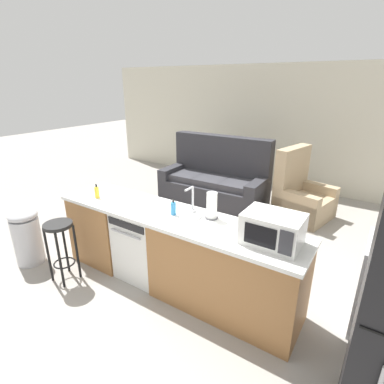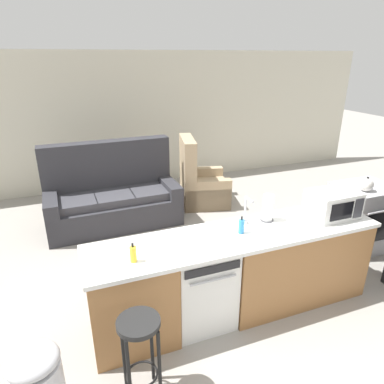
{
  "view_description": "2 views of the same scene",
  "coord_description": "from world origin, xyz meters",
  "px_view_note": "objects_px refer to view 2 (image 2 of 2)",
  "views": [
    {
      "loc": [
        1.95,
        -2.33,
        2.24
      ],
      "look_at": [
        -0.05,
        0.71,
        0.9
      ],
      "focal_mm": 28.0,
      "sensor_mm": 36.0,
      "label": 1
    },
    {
      "loc": [
        -1.31,
        -2.56,
        2.5
      ],
      "look_at": [
        -0.02,
        0.83,
        1.05
      ],
      "focal_mm": 32.0,
      "sensor_mm": 36.0,
      "label": 2
    }
  ],
  "objects_px": {
    "stove_range": "(361,217)",
    "couch": "(112,198)",
    "dishwasher": "(200,284)",
    "microwave": "(333,204)",
    "paper_towel_roll": "(268,208)",
    "armchair": "(199,185)",
    "bar_stool": "(140,343)",
    "soap_bottle": "(241,226)",
    "kettle": "(367,185)",
    "dish_soap_bottle": "(133,254)"
  },
  "relations": [
    {
      "from": "paper_towel_roll",
      "to": "bar_stool",
      "type": "distance_m",
      "value": 1.8
    },
    {
      "from": "stove_range",
      "to": "armchair",
      "type": "distance_m",
      "value": 2.67
    },
    {
      "from": "stove_range",
      "to": "armchair",
      "type": "xyz_separation_m",
      "value": [
        -1.5,
        2.21,
        -0.1
      ]
    },
    {
      "from": "microwave",
      "to": "paper_towel_roll",
      "type": "height_order",
      "value": "paper_towel_roll"
    },
    {
      "from": "soap_bottle",
      "to": "couch",
      "type": "distance_m",
      "value": 2.76
    },
    {
      "from": "dishwasher",
      "to": "armchair",
      "type": "xyz_separation_m",
      "value": [
        1.1,
        2.75,
        -0.07
      ]
    },
    {
      "from": "paper_towel_roll",
      "to": "armchair",
      "type": "height_order",
      "value": "armchair"
    },
    {
      "from": "dish_soap_bottle",
      "to": "kettle",
      "type": "bearing_deg",
      "value": 9.87
    },
    {
      "from": "microwave",
      "to": "kettle",
      "type": "xyz_separation_m",
      "value": [
        0.92,
        0.42,
        -0.05
      ]
    },
    {
      "from": "stove_range",
      "to": "couch",
      "type": "height_order",
      "value": "couch"
    },
    {
      "from": "microwave",
      "to": "bar_stool",
      "type": "xyz_separation_m",
      "value": [
        -2.24,
        -0.63,
        -0.5
      ]
    },
    {
      "from": "dish_soap_bottle",
      "to": "armchair",
      "type": "xyz_separation_m",
      "value": [
        1.75,
        2.87,
        -0.62
      ]
    },
    {
      "from": "paper_towel_roll",
      "to": "kettle",
      "type": "xyz_separation_m",
      "value": [
        1.62,
        0.27,
        -0.05
      ]
    },
    {
      "from": "microwave",
      "to": "armchair",
      "type": "distance_m",
      "value": 2.87
    },
    {
      "from": "soap_bottle",
      "to": "armchair",
      "type": "bearing_deg",
      "value": 76.22
    },
    {
      "from": "bar_stool",
      "to": "soap_bottle",
      "type": "bearing_deg",
      "value": 28.65
    },
    {
      "from": "dishwasher",
      "to": "soap_bottle",
      "type": "bearing_deg",
      "value": 0.82
    },
    {
      "from": "microwave",
      "to": "paper_towel_roll",
      "type": "bearing_deg",
      "value": 167.38
    },
    {
      "from": "stove_range",
      "to": "soap_bottle",
      "type": "xyz_separation_m",
      "value": [
        -2.17,
        -0.54,
        0.52
      ]
    },
    {
      "from": "kettle",
      "to": "bar_stool",
      "type": "xyz_separation_m",
      "value": [
        -3.17,
        -1.05,
        -0.45
      ]
    },
    {
      "from": "armchair",
      "to": "stove_range",
      "type": "bearing_deg",
      "value": -55.81
    },
    {
      "from": "dishwasher",
      "to": "kettle",
      "type": "bearing_deg",
      "value": 9.85
    },
    {
      "from": "paper_towel_roll",
      "to": "kettle",
      "type": "distance_m",
      "value": 1.65
    },
    {
      "from": "bar_stool",
      "to": "armchair",
      "type": "distance_m",
      "value": 3.85
    },
    {
      "from": "dishwasher",
      "to": "microwave",
      "type": "xyz_separation_m",
      "value": [
        1.51,
        -0.0,
        0.62
      ]
    },
    {
      "from": "paper_towel_roll",
      "to": "soap_bottle",
      "type": "height_order",
      "value": "paper_towel_roll"
    },
    {
      "from": "stove_range",
      "to": "couch",
      "type": "distance_m",
      "value": 3.66
    },
    {
      "from": "paper_towel_roll",
      "to": "armchair",
      "type": "relative_size",
      "value": 0.24
    },
    {
      "from": "armchair",
      "to": "couch",
      "type": "bearing_deg",
      "value": -172.81
    },
    {
      "from": "microwave",
      "to": "couch",
      "type": "distance_m",
      "value": 3.29
    },
    {
      "from": "dishwasher",
      "to": "stove_range",
      "type": "distance_m",
      "value": 2.66
    },
    {
      "from": "stove_range",
      "to": "dishwasher",
      "type": "bearing_deg",
      "value": -168.09
    },
    {
      "from": "stove_range",
      "to": "paper_towel_roll",
      "type": "height_order",
      "value": "paper_towel_roll"
    },
    {
      "from": "dishwasher",
      "to": "microwave",
      "type": "distance_m",
      "value": 1.63
    },
    {
      "from": "bar_stool",
      "to": "armchair",
      "type": "bearing_deg",
      "value": 61.53
    },
    {
      "from": "dish_soap_bottle",
      "to": "armchair",
      "type": "relative_size",
      "value": 0.15
    },
    {
      "from": "microwave",
      "to": "soap_bottle",
      "type": "relative_size",
      "value": 2.84
    },
    {
      "from": "microwave",
      "to": "paper_towel_roll",
      "type": "relative_size",
      "value": 1.77
    },
    {
      "from": "microwave",
      "to": "bar_stool",
      "type": "height_order",
      "value": "microwave"
    },
    {
      "from": "dishwasher",
      "to": "kettle",
      "type": "height_order",
      "value": "kettle"
    },
    {
      "from": "dish_soap_bottle",
      "to": "armchair",
      "type": "bearing_deg",
      "value": 58.64
    },
    {
      "from": "dish_soap_bottle",
      "to": "kettle",
      "type": "relative_size",
      "value": 0.86
    },
    {
      "from": "microwave",
      "to": "kettle",
      "type": "relative_size",
      "value": 2.44
    },
    {
      "from": "couch",
      "to": "kettle",
      "type": "bearing_deg",
      "value": -36.42
    },
    {
      "from": "stove_range",
      "to": "bar_stool",
      "type": "distance_m",
      "value": 3.53
    },
    {
      "from": "bar_stool",
      "to": "dish_soap_bottle",
      "type": "bearing_deg",
      "value": 80.49
    },
    {
      "from": "dish_soap_bottle",
      "to": "bar_stool",
      "type": "bearing_deg",
      "value": -99.51
    },
    {
      "from": "stove_range",
      "to": "microwave",
      "type": "bearing_deg",
      "value": -153.25
    },
    {
      "from": "dishwasher",
      "to": "paper_towel_roll",
      "type": "height_order",
      "value": "paper_towel_roll"
    },
    {
      "from": "microwave",
      "to": "soap_bottle",
      "type": "xyz_separation_m",
      "value": [
        -1.08,
        0.01,
        -0.07
      ]
    }
  ]
}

